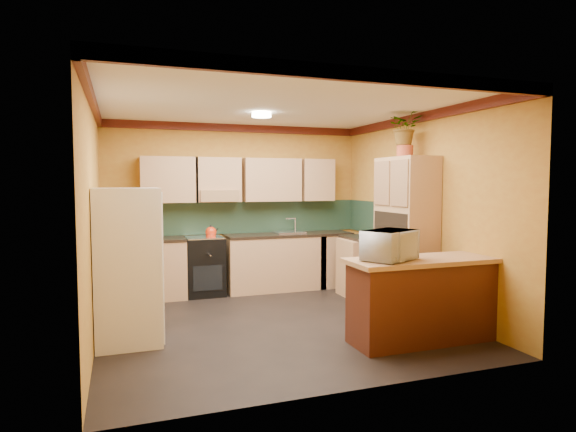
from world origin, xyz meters
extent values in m
plane|color=black|center=(0.00, 0.00, 0.00)|extent=(4.20, 4.20, 0.00)
cube|color=white|center=(0.00, 0.00, 2.70)|extent=(4.20, 4.20, 0.04)
cube|color=#BC8E32|center=(0.00, 2.10, 1.35)|extent=(4.20, 0.04, 2.70)
cube|color=#BC8E32|center=(0.00, -2.10, 1.35)|extent=(4.20, 0.04, 2.70)
cube|color=#BC8E32|center=(-2.10, 0.00, 1.35)|extent=(0.04, 4.20, 2.70)
cube|color=#BC8E32|center=(2.10, 0.00, 1.35)|extent=(0.04, 4.20, 2.70)
cube|color=#1E372C|center=(0.25, 2.09, 1.19)|extent=(3.70, 0.02, 0.53)
cube|color=#1E372C|center=(2.09, 1.40, 1.19)|extent=(0.02, 1.40, 0.53)
cube|color=tan|center=(0.10, 1.93, 1.80)|extent=(3.10, 0.34, 0.70)
cylinder|color=white|center=(0.00, 0.60, 2.66)|extent=(0.26, 0.26, 0.06)
cube|color=tan|center=(0.03, 1.80, 0.44)|extent=(3.65, 0.60, 0.88)
cube|color=black|center=(0.03, 1.80, 0.90)|extent=(3.65, 0.62, 0.04)
cube|color=black|center=(-0.59, 1.80, 0.46)|extent=(0.58, 0.58, 0.91)
cube|color=silver|center=(0.81, 1.80, 0.94)|extent=(0.48, 0.40, 0.03)
cube|color=tan|center=(1.80, 0.93, 0.44)|extent=(0.60, 0.80, 0.88)
cube|color=black|center=(1.80, 0.93, 0.90)|extent=(0.62, 0.80, 0.04)
cube|color=white|center=(-1.75, -0.20, 0.85)|extent=(0.68, 0.66, 1.70)
cube|color=tan|center=(1.85, -0.04, 1.05)|extent=(0.48, 0.90, 2.10)
cylinder|color=#AE472A|center=(1.85, 0.01, 2.18)|extent=(0.22, 0.22, 0.16)
imported|color=tan|center=(1.85, 0.01, 2.50)|extent=(0.55, 0.52, 0.49)
cube|color=#542013|center=(1.41, -1.21, 0.44)|extent=(1.80, 0.55, 0.88)
cube|color=#B37D57|center=(1.41, -1.21, 0.91)|extent=(1.90, 0.65, 0.05)
imported|color=white|center=(0.89, -1.21, 1.09)|extent=(0.70, 0.63, 0.32)
camera|label=1|loc=(-1.81, -5.65, 1.76)|focal=30.00mm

